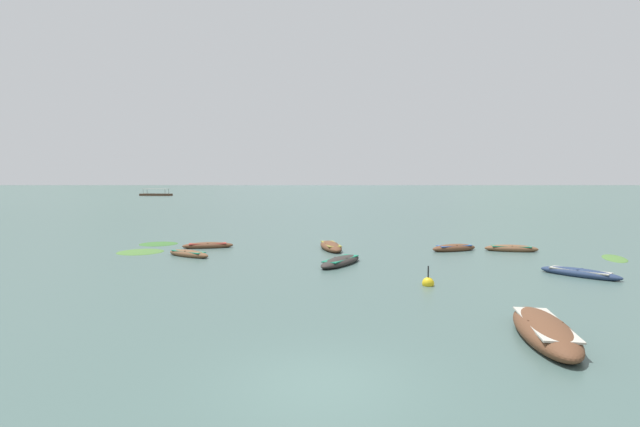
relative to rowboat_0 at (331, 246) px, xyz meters
The scene contains 17 objects.
ground_plane 1479.83m from the rowboat_0, 90.07° to the left, with size 6000.00×6000.00×0.00m, color #425B56.
mountain_1 2172.96m from the rowboat_0, 110.29° to the left, with size 1270.76×1270.76×363.63m, color #56665B.
mountain_2 2105.64m from the rowboat_0, 82.68° to the left, with size 1389.43×1389.43×421.62m, color slate.
mountain_3 2324.07m from the rowboat_0, 61.65° to the left, with size 1437.66×1437.66×509.93m, color slate.
rowboat_0 is the anchor object (origin of this frame).
rowboat_1 11.16m from the rowboat_0, ahead, with size 3.28×1.77×0.50m.
rowboat_2 5.63m from the rowboat_0, 89.69° to the right, with size 2.99×3.88×0.51m.
rowboat_3 8.01m from the rowboat_0, behind, with size 3.34×1.38×0.47m.
rowboat_4 7.67m from the rowboat_0, ahead, with size 3.21×1.79×0.53m.
rowboat_5 8.72m from the rowboat_0, 164.36° to the right, with size 3.00×2.61×0.46m.
rowboat_6 14.06m from the rowboat_0, 41.83° to the right, with size 2.82×3.27×0.45m.
rowboat_7 18.18m from the rowboat_0, 76.44° to the right, with size 2.30×4.56×0.72m.
ferry_0 139.46m from the rowboat_0, 109.77° to the left, with size 10.82×5.68×2.54m.
mooring_buoy 11.32m from the rowboat_0, 74.27° to the right, with size 0.49×0.49×0.97m.
weed_patch_0 11.71m from the rowboat_0, behind, with size 2.83×2.75×0.14m, color #477033.
weed_patch_1 16.15m from the rowboat_0, 16.75° to the right, with size 3.20×1.18×0.14m, color #477033.
weed_patch_2 12.12m from the rowboat_0, 163.86° to the left, with size 2.61×2.56×0.14m, color #38662D.
Camera 1 is at (-0.66, -9.62, 4.19)m, focal length 26.67 mm.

